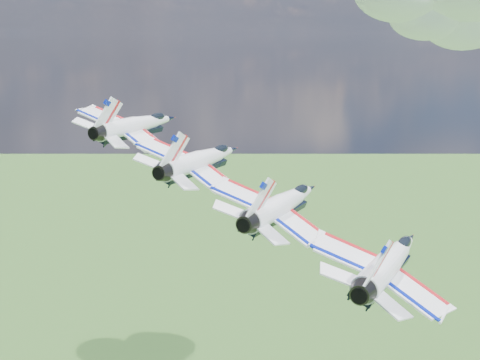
% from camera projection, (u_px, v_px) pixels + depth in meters
% --- Properties ---
extents(cloud_far, '(56.60, 44.47, 22.24)m').
position_uv_depth(cloud_far, '(442.00, 3.00, 231.21)').
color(cloud_far, white).
extents(jet_0, '(17.65, 20.29, 9.12)m').
position_uv_depth(jet_0, '(138.00, 125.00, 79.99)').
color(jet_0, silver).
extents(jet_1, '(17.65, 20.29, 9.12)m').
position_uv_depth(jet_1, '(202.00, 159.00, 71.50)').
color(jet_1, silver).
extents(jet_2, '(17.65, 20.29, 9.12)m').
position_uv_depth(jet_2, '(283.00, 203.00, 63.00)').
color(jet_2, white).
extents(jet_3, '(17.65, 20.29, 9.12)m').
position_uv_depth(jet_3, '(390.00, 261.00, 54.50)').
color(jet_3, white).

